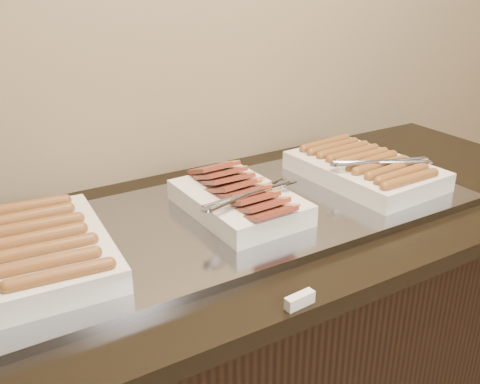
# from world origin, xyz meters

# --- Properties ---
(counter) EXTENTS (2.06, 0.76, 0.90)m
(counter) POSITION_xyz_m (0.00, 2.13, 0.45)
(counter) COLOR black
(counter) RESTS_ON ground
(warming_tray) EXTENTS (1.20, 0.50, 0.02)m
(warming_tray) POSITION_xyz_m (0.02, 2.13, 0.91)
(warming_tray) COLOR #9295A0
(warming_tray) RESTS_ON counter
(dish_left) EXTENTS (0.28, 0.40, 0.07)m
(dish_left) POSITION_xyz_m (-0.43, 2.13, 0.95)
(dish_left) COLOR silver
(dish_left) RESTS_ON warming_tray
(dish_center) EXTENTS (0.27, 0.35, 0.09)m
(dish_center) POSITION_xyz_m (0.03, 2.13, 0.95)
(dish_center) COLOR silver
(dish_center) RESTS_ON warming_tray
(dish_right) EXTENTS (0.28, 0.40, 0.08)m
(dish_right) POSITION_xyz_m (0.43, 2.13, 0.95)
(dish_right) COLOR silver
(dish_right) RESTS_ON warming_tray
(label_holder) EXTENTS (0.06, 0.02, 0.02)m
(label_holder) POSITION_xyz_m (-0.06, 1.77, 0.91)
(label_holder) COLOR silver
(label_holder) RESTS_ON counter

